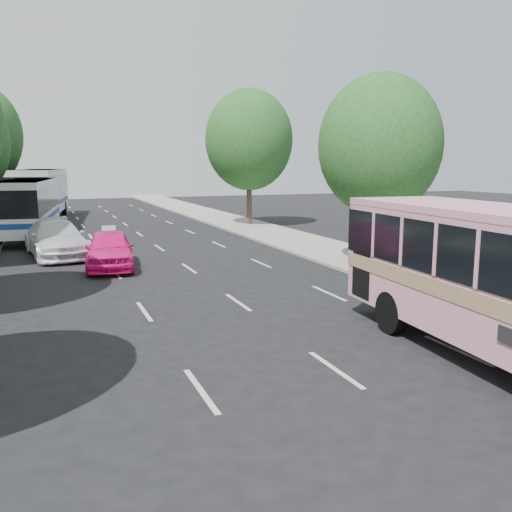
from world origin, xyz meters
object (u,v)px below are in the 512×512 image
white_pickup (56,239)px  tour_coach_rear (41,190)px  tour_coach_front (28,203)px  pink_taxi (110,249)px

white_pickup → tour_coach_rear: size_ratio=0.44×
tour_coach_rear → tour_coach_front: bearing=-86.3°
white_pickup → tour_coach_front: size_ratio=0.50×
pink_taxi → tour_coach_rear: bearing=103.4°
pink_taxi → tour_coach_front: 12.33m
pink_taxi → white_pickup: white_pickup is taller
tour_coach_rear → pink_taxi: bearing=-75.9°
pink_taxi → tour_coach_rear: (-2.50, 22.22, 1.53)m
tour_coach_front → tour_coach_rear: (0.71, 10.38, 0.30)m
pink_taxi → tour_coach_front: tour_coach_front is taller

